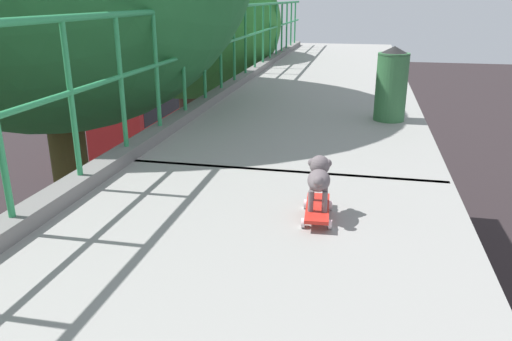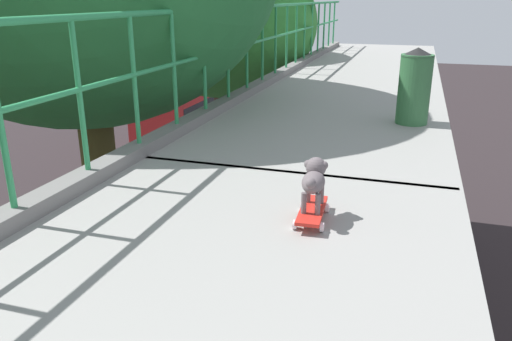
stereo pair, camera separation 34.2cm
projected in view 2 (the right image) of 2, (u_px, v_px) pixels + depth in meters
The scene contains 6 objects.
overpass_deck at pixel (187, 320), 2.68m from camera, with size 2.98×29.82×0.36m.
city_bus at pixel (203, 105), 25.80m from camera, with size 2.63×10.47×3.46m.
roadside_tree_far at pixel (223, 26), 12.94m from camera, with size 4.85×4.85×8.46m.
toy_skateboard at pixel (312, 211), 3.42m from camera, with size 0.23×0.51×0.09m.
small_dog at pixel (314, 178), 3.39m from camera, with size 0.17×0.38×0.33m.
litter_bin at pixel (415, 85), 5.93m from camera, with size 0.38×0.38×0.90m.
Camera 2 is at (2.23, -2.05, 7.22)m, focal length 35.24 mm.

